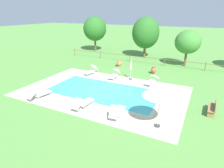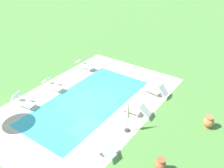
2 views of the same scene
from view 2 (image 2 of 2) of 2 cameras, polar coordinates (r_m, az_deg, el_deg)
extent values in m
plane|color=#599342|center=(17.14, -5.81, -4.13)|extent=(160.00, 160.00, 0.00)
cube|color=beige|center=(17.14, -5.81, -4.12)|extent=(13.76, 8.86, 0.01)
cube|color=#42CCD6|center=(17.14, -5.81, -4.11)|extent=(9.48, 4.58, 0.01)
cube|color=beige|center=(15.94, 0.90, -6.94)|extent=(9.96, 0.24, 0.01)
cube|color=beige|center=(18.57, -11.53, -1.62)|extent=(9.96, 0.24, 0.01)
cube|color=beige|center=(14.67, -18.35, -12.87)|extent=(0.24, 4.58, 0.01)
cube|color=beige|center=(20.48, 2.91, 2.28)|extent=(0.24, 4.58, 0.01)
cube|color=white|center=(18.00, 9.38, -1.36)|extent=(0.75, 1.36, 0.07)
cube|color=white|center=(17.45, 12.00, -1.53)|extent=(0.67, 0.67, 0.68)
cube|color=silver|center=(18.02, 9.37, -1.51)|extent=(0.71, 1.33, 0.04)
cylinder|color=silver|center=(18.15, 7.44, -1.54)|extent=(0.04, 0.04, 0.28)
cylinder|color=silver|center=(18.52, 8.34, -0.91)|extent=(0.04, 0.04, 0.28)
cylinder|color=silver|center=(17.67, 10.37, -2.79)|extent=(0.04, 0.04, 0.28)
cylinder|color=silver|center=(18.05, 11.24, -2.11)|extent=(0.04, 0.04, 0.28)
cube|color=white|center=(17.32, -19.62, -4.34)|extent=(0.75, 1.36, 0.07)
cube|color=white|center=(17.74, -21.82, -2.59)|extent=(0.66, 0.61, 0.73)
cube|color=silver|center=(17.35, -19.59, -4.49)|extent=(0.72, 1.33, 0.04)
cylinder|color=silver|center=(17.19, -17.64, -4.93)|extent=(0.04, 0.04, 0.28)
cylinder|color=silver|center=(16.92, -18.82, -5.79)|extent=(0.04, 0.04, 0.28)
cylinder|color=silver|center=(17.91, -20.19, -3.88)|extent=(0.04, 0.04, 0.28)
cylinder|color=silver|center=(17.65, -21.36, -4.69)|extent=(0.04, 0.04, 0.28)
cube|color=white|center=(15.85, 4.52, -5.92)|extent=(0.67, 1.33, 0.07)
cube|color=white|center=(15.37, 7.77, -6.19)|extent=(0.64, 0.71, 0.60)
cube|color=silver|center=(15.88, 4.51, -6.08)|extent=(0.64, 1.30, 0.04)
cylinder|color=silver|center=(15.98, 2.30, -6.28)|extent=(0.04, 0.04, 0.28)
cylinder|color=silver|center=(16.34, 3.19, -5.36)|extent=(0.04, 0.04, 0.28)
cylinder|color=silver|center=(15.59, 5.86, -7.54)|extent=(0.04, 0.04, 0.28)
cylinder|color=silver|center=(15.96, 6.69, -6.56)|extent=(0.04, 0.04, 0.28)
cube|color=white|center=(21.23, -5.84, 4.17)|extent=(0.80, 1.38, 0.07)
cube|color=white|center=(21.82, -7.58, 5.55)|extent=(0.71, 0.80, 0.56)
cube|color=silver|center=(21.26, -5.84, 4.04)|extent=(0.77, 1.35, 0.04)
cylinder|color=silver|center=(21.08, -4.31, 3.51)|extent=(0.04, 0.04, 0.28)
cylinder|color=silver|center=(20.79, -5.35, 3.04)|extent=(0.04, 0.04, 0.28)
cylinder|color=silver|center=(21.84, -6.26, 4.42)|extent=(0.04, 0.04, 0.28)
cylinder|color=silver|center=(21.55, -7.29, 3.98)|extent=(0.04, 0.04, 0.28)
cube|color=white|center=(13.42, -4.11, -14.07)|extent=(0.79, 1.38, 0.07)
cube|color=white|center=(12.74, -0.98, -15.55)|extent=(0.71, 0.82, 0.52)
cube|color=silver|center=(13.46, -4.11, -14.23)|extent=(0.76, 1.35, 0.04)
cylinder|color=silver|center=(13.73, -6.50, -13.95)|extent=(0.04, 0.04, 0.28)
cylinder|color=silver|center=(13.96, -4.88, -12.92)|extent=(0.04, 0.04, 0.28)
cylinder|color=silver|center=(13.14, -3.23, -16.36)|extent=(0.04, 0.04, 0.28)
cylinder|color=silver|center=(13.38, -1.59, -15.22)|extent=(0.04, 0.04, 0.28)
cube|color=white|center=(18.62, -13.22, -0.62)|extent=(0.68, 1.34, 0.07)
cube|color=white|center=(19.17, -15.16, 1.02)|extent=(0.64, 0.72, 0.61)
cube|color=silver|center=(18.65, -13.20, -0.77)|extent=(0.65, 1.31, 0.04)
cylinder|color=silver|center=(18.46, -11.46, -1.33)|extent=(0.04, 0.04, 0.28)
cylinder|color=silver|center=(18.20, -12.65, -1.99)|extent=(0.04, 0.04, 0.28)
cylinder|color=silver|center=(19.23, -13.63, -0.23)|extent=(0.04, 0.04, 0.28)
cylinder|color=silver|center=(18.97, -14.81, -0.84)|extent=(0.04, 0.04, 0.28)
cylinder|color=#383838|center=(14.66, 3.56, -10.84)|extent=(0.32, 0.32, 0.08)
cylinder|color=#B2B5B7|center=(14.34, 3.63, -9.37)|extent=(0.04, 0.04, 1.06)
cone|color=beige|center=(13.64, 3.78, -5.74)|extent=(0.23, 0.23, 1.19)
sphere|color=beige|center=(13.28, 3.87, -3.60)|extent=(0.05, 0.05, 0.05)
cylinder|color=#C67547|center=(15.95, 21.51, -9.35)|extent=(0.35, 0.35, 0.08)
ellipsoid|color=#C67547|center=(15.72, 21.77, -8.27)|extent=(0.64, 0.64, 0.69)
cylinder|color=#C67547|center=(15.52, 22.02, -7.28)|extent=(0.48, 0.48, 0.06)
ellipsoid|color=#A85B38|center=(12.51, 11.30, -18.22)|extent=(0.56, 0.56, 0.71)
cylinder|color=#A85B38|center=(12.25, 11.47, -17.12)|extent=(0.42, 0.42, 0.06)
camera|label=1|loc=(22.86, -48.32, 12.54)|focal=30.22mm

